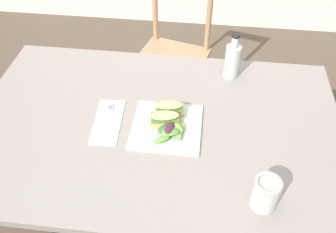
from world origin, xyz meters
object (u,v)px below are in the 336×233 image
(dining_table, at_px, (156,144))
(sandwich_half_back, at_px, (169,108))
(sandwich_half_front, at_px, (165,118))
(bottle_cold_brew, at_px, (232,62))
(fork_on_napkin, at_px, (109,118))
(chair_wooden_far, at_px, (173,56))
(mason_jar_iced_tea, at_px, (265,194))
(plate_lunch, at_px, (167,127))

(dining_table, height_order, sandwich_half_back, sandwich_half_back)
(sandwich_half_front, relative_size, bottle_cold_brew, 0.55)
(sandwich_half_front, bearing_deg, fork_on_napkin, 177.54)
(sandwich_half_back, bearing_deg, fork_on_napkin, -167.89)
(sandwich_half_back, distance_m, fork_on_napkin, 0.24)
(bottle_cold_brew, bearing_deg, chair_wooden_far, 119.80)
(sandwich_half_back, height_order, bottle_cold_brew, bottle_cold_brew)
(mason_jar_iced_tea, bearing_deg, sandwich_half_front, 139.01)
(fork_on_napkin, bearing_deg, dining_table, -2.22)
(sandwich_half_back, bearing_deg, mason_jar_iced_tea, -46.96)
(dining_table, distance_m, mason_jar_iced_tea, 0.51)
(sandwich_half_front, height_order, fork_on_napkin, sandwich_half_front)
(sandwich_half_back, distance_m, mason_jar_iced_tea, 0.49)
(bottle_cold_brew, relative_size, mason_jar_iced_tea, 1.82)
(dining_table, xyz_separation_m, plate_lunch, (0.05, -0.01, 0.12))
(dining_table, distance_m, bottle_cold_brew, 0.47)
(bottle_cold_brew, bearing_deg, sandwich_half_back, -130.11)
(chair_wooden_far, relative_size, plate_lunch, 3.39)
(chair_wooden_far, bearing_deg, plate_lunch, -85.20)
(mason_jar_iced_tea, bearing_deg, dining_table, 141.75)
(dining_table, relative_size, sandwich_half_back, 12.32)
(chair_wooden_far, distance_m, mason_jar_iced_tea, 1.29)
(plate_lunch, bearing_deg, mason_jar_iced_tea, -40.72)
(plate_lunch, bearing_deg, sandwich_half_front, 130.24)
(sandwich_half_back, xyz_separation_m, mason_jar_iced_tea, (0.33, -0.36, 0.01))
(dining_table, height_order, bottle_cold_brew, bottle_cold_brew)
(dining_table, height_order, fork_on_napkin, fork_on_napkin)
(fork_on_napkin, bearing_deg, bottle_cold_brew, 35.27)
(dining_table, xyz_separation_m, chair_wooden_far, (-0.03, 0.87, -0.18))
(chair_wooden_far, height_order, sandwich_half_back, chair_wooden_far)
(sandwich_half_front, height_order, sandwich_half_back, same)
(mason_jar_iced_tea, bearing_deg, fork_on_napkin, 151.28)
(dining_table, relative_size, fork_on_napkin, 7.59)
(sandwich_half_front, xyz_separation_m, fork_on_napkin, (-0.22, 0.01, -0.03))
(sandwich_half_back, bearing_deg, bottle_cold_brew, 49.89)
(plate_lunch, distance_m, mason_jar_iced_tea, 0.44)
(plate_lunch, distance_m, fork_on_napkin, 0.23)
(plate_lunch, relative_size, sandwich_half_back, 2.24)
(dining_table, xyz_separation_m, fork_on_napkin, (-0.18, 0.01, 0.12))
(sandwich_half_front, bearing_deg, bottle_cold_brew, 54.00)
(plate_lunch, height_order, mason_jar_iced_tea, mason_jar_iced_tea)
(plate_lunch, bearing_deg, dining_table, 164.63)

